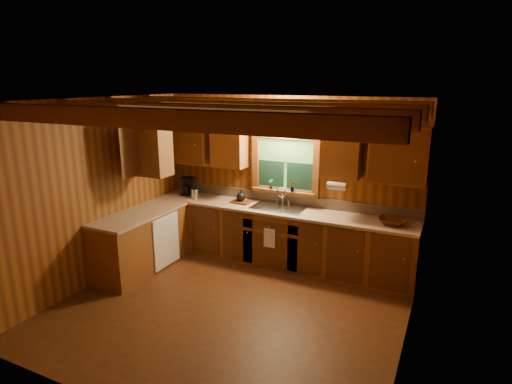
{
  "coord_description": "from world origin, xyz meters",
  "views": [
    {
      "loc": [
        2.39,
        -4.19,
        2.81
      ],
      "look_at": [
        0.0,
        0.8,
        1.35
      ],
      "focal_mm": 29.6,
      "sensor_mm": 36.0,
      "label": 1
    }
  ],
  "objects_px": {
    "sink": "(278,211)",
    "cutting_board": "(241,202)",
    "coffee_maker": "(187,186)",
    "wicker_basket": "(393,221)"
  },
  "relations": [
    {
      "from": "coffee_maker",
      "to": "cutting_board",
      "type": "height_order",
      "value": "coffee_maker"
    },
    {
      "from": "coffee_maker",
      "to": "cutting_board",
      "type": "xyz_separation_m",
      "value": [
        1.08,
        -0.06,
        -0.14
      ]
    },
    {
      "from": "sink",
      "to": "coffee_maker",
      "type": "height_order",
      "value": "coffee_maker"
    },
    {
      "from": "cutting_board",
      "to": "wicker_basket",
      "type": "xyz_separation_m",
      "value": [
        2.38,
        -0.05,
        0.03
      ]
    },
    {
      "from": "sink",
      "to": "cutting_board",
      "type": "height_order",
      "value": "sink"
    },
    {
      "from": "coffee_maker",
      "to": "cutting_board",
      "type": "bearing_deg",
      "value": -21.46
    },
    {
      "from": "sink",
      "to": "wicker_basket",
      "type": "relative_size",
      "value": 2.2
    },
    {
      "from": "sink",
      "to": "cutting_board",
      "type": "bearing_deg",
      "value": 178.69
    },
    {
      "from": "wicker_basket",
      "to": "sink",
      "type": "bearing_deg",
      "value": 178.97
    },
    {
      "from": "coffee_maker",
      "to": "cutting_board",
      "type": "distance_m",
      "value": 1.09
    }
  ]
}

